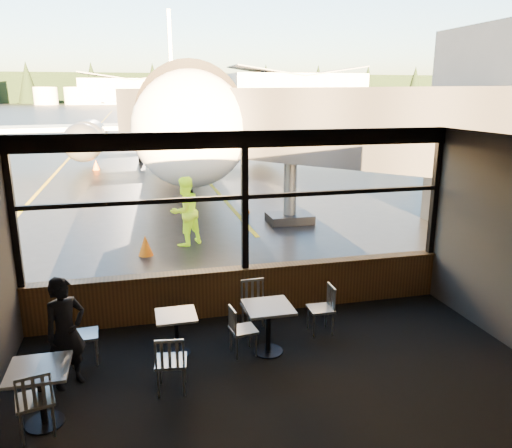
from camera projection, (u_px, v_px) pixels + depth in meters
name	position (u px, v px, depth m)	size (l,w,h in m)	color
ground_plane	(138.00, 110.00, 122.37)	(520.00, 520.00, 0.00)	black
carpet_floor	(293.00, 401.00, 6.92)	(8.00, 6.00, 0.01)	black
ceiling	(298.00, 148.00, 6.02)	(8.00, 6.00, 0.04)	#38332D
wall_back	(424.00, 431.00, 3.66)	(8.00, 0.04, 3.50)	#463F38
window_sill	(245.00, 291.00, 9.62)	(8.00, 0.28, 0.90)	brown
window_header	(244.00, 139.00, 8.88)	(8.00, 0.18, 0.30)	black
mullion_left	(12.00, 214.00, 8.26)	(0.12, 0.12, 2.60)	black
mullion_centre	(245.00, 202.00, 9.17)	(0.12, 0.12, 2.60)	black
mullion_right	(435.00, 192.00, 10.09)	(0.12, 0.12, 2.60)	black
window_transom	(245.00, 197.00, 9.15)	(8.00, 0.10, 0.08)	black
airliner	(176.00, 69.00, 28.88)	(30.00, 36.00, 11.00)	white
jet_bridge	(321.00, 156.00, 15.15)	(8.57, 10.48, 4.57)	#2F2F31
cafe_table_near	(268.00, 329.00, 8.14)	(0.75, 0.75, 0.83)	#99958D
cafe_table_mid	(177.00, 334.00, 8.10)	(0.64, 0.64, 0.71)	#9B958E
cafe_table_left	(42.00, 396.00, 6.35)	(0.74, 0.74, 0.82)	#ACA59E
chair_near_e	(321.00, 309.00, 8.81)	(0.48, 0.48, 0.89)	#B3AEA1
chair_near_w	(243.00, 330.00, 8.09)	(0.46, 0.46, 0.84)	#AFAA9E
chair_near_n	(256.00, 308.00, 8.78)	(0.52, 0.52, 0.96)	#B3AEA2
chair_mid_s	(171.00, 362.00, 7.07)	(0.50, 0.50, 0.92)	beige
chair_mid_w	(84.00, 335.00, 7.83)	(0.50, 0.50, 0.92)	#B8B1A6
chair_left_s	(35.00, 400.00, 6.17)	(0.51, 0.51, 0.93)	#B7B3A5
passenger	(66.00, 333.00, 7.12)	(0.61, 0.40, 1.67)	black
ground_crew	(185.00, 211.00, 13.83)	(0.94, 0.73, 1.93)	#BFF219
cone_nose	(245.00, 207.00, 17.72)	(0.33, 0.33, 0.46)	orange
cone_wing	(96.00, 165.00, 27.57)	(0.40, 0.40, 0.55)	orange
hangar_mid	(134.00, 90.00, 182.10)	(38.00, 15.00, 10.00)	silver
hangar_right	(296.00, 87.00, 189.19)	(50.00, 20.00, 12.00)	silver
fuel_tank_a	(46.00, 96.00, 172.83)	(8.00, 8.00, 6.00)	silver
fuel_tank_b	(76.00, 96.00, 175.15)	(8.00, 8.00, 6.00)	silver
fuel_tank_c	(106.00, 96.00, 177.47)	(8.00, 8.00, 6.00)	silver
treeline	(133.00, 88.00, 205.31)	(360.00, 3.00, 12.00)	black
cone_extra	(145.00, 245.00, 13.08)	(0.39, 0.39, 0.54)	#FB5607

